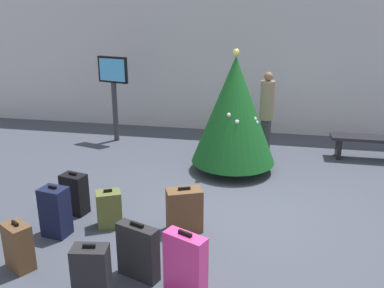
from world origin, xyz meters
The scene contains 14 objects.
ground_plane centered at (0.00, 0.00, 0.00)m, with size 16.00×16.00×0.00m, color #424754.
back_wall centered at (0.00, 4.47, 1.58)m, with size 16.00×0.20×3.16m, color silver.
holiday_tree centered at (-0.29, 1.72, 1.18)m, with size 1.57×1.57×2.29m.
flight_info_kiosk centered at (-3.15, 3.06, 1.32)m, with size 0.74×0.28×1.94m.
waiting_bench centered at (2.31, 2.87, 0.36)m, with size 1.40×0.44×0.48m.
traveller_0 centered at (0.28, 2.82, 0.93)m, with size 0.39×0.39×1.73m.
suitcase_0 centered at (-1.37, -2.25, 0.31)m, with size 0.41×0.29×0.66m.
suitcase_1 centered at (-0.71, -0.67, 0.31)m, with size 0.55×0.44×0.66m.
suitcase_2 centered at (-1.00, -1.80, 0.33)m, with size 0.53×0.33×0.70m.
suitcase_3 centered at (-2.45, -1.91, 0.29)m, with size 0.42×0.37×0.62m.
suitcase_4 centered at (-0.40, -2.03, 0.38)m, with size 0.50×0.36×0.79m.
suitcase_5 centered at (-2.40, -1.12, 0.35)m, with size 0.39×0.33×0.73m.
suitcase_6 centered at (-1.78, -0.75, 0.26)m, with size 0.42×0.38×0.57m.
suitcase_7 centered at (-2.44, -0.47, 0.31)m, with size 0.41×0.32×0.66m.
Camera 1 is at (0.41, -5.74, 3.00)m, focal length 39.10 mm.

